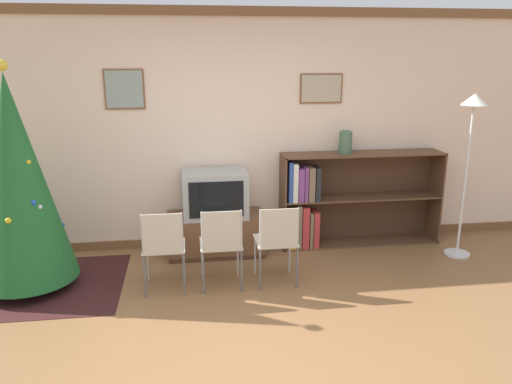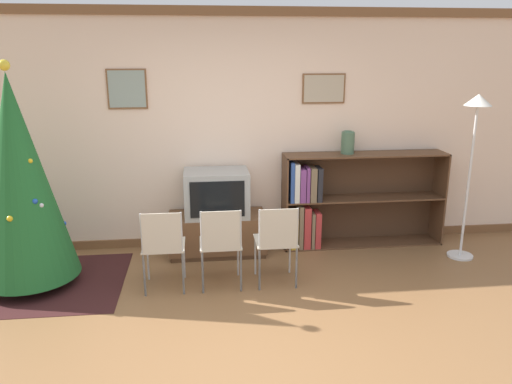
# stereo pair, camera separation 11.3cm
# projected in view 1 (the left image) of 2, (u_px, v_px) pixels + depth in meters

# --- Properties ---
(ground_plane) EXTENTS (24.00, 24.00, 0.00)m
(ground_plane) POSITION_uv_depth(u_px,v_px,m) (256.00, 348.00, 3.89)
(ground_plane) COLOR brown
(wall_back) EXTENTS (8.13, 0.11, 2.70)m
(wall_back) POSITION_uv_depth(u_px,v_px,m) (228.00, 131.00, 5.70)
(wall_back) COLOR beige
(wall_back) RESTS_ON ground_plane
(area_rug) EXTENTS (1.78, 1.37, 0.01)m
(area_rug) POSITION_uv_depth(u_px,v_px,m) (31.00, 286.00, 4.90)
(area_rug) COLOR #381919
(area_rug) RESTS_ON ground_plane
(christmas_tree) EXTENTS (0.94, 0.94, 2.16)m
(christmas_tree) POSITION_uv_depth(u_px,v_px,m) (17.00, 181.00, 4.61)
(christmas_tree) COLOR maroon
(christmas_tree) RESTS_ON area_rug
(tv_console) EXTENTS (1.09, 0.52, 0.46)m
(tv_console) POSITION_uv_depth(u_px,v_px,m) (216.00, 234.00, 5.67)
(tv_console) COLOR #4C311E
(tv_console) RESTS_ON ground_plane
(television) EXTENTS (0.71, 0.51, 0.51)m
(television) POSITION_uv_depth(u_px,v_px,m) (215.00, 193.00, 5.54)
(television) COLOR #9E9E99
(television) RESTS_ON tv_console
(folding_chair_left) EXTENTS (0.40, 0.40, 0.82)m
(folding_chair_left) POSITION_uv_depth(u_px,v_px,m) (163.00, 246.00, 4.68)
(folding_chair_left) COLOR #BCB29E
(folding_chair_left) RESTS_ON ground_plane
(folding_chair_center) EXTENTS (0.40, 0.40, 0.82)m
(folding_chair_center) POSITION_uv_depth(u_px,v_px,m) (221.00, 243.00, 4.75)
(folding_chair_center) COLOR #BCB29E
(folding_chair_center) RESTS_ON ground_plane
(folding_chair_right) EXTENTS (0.40, 0.40, 0.82)m
(folding_chair_right) POSITION_uv_depth(u_px,v_px,m) (277.00, 240.00, 4.82)
(folding_chair_right) COLOR #BCB29E
(folding_chair_right) RESTS_ON ground_plane
(bookshelf) EXTENTS (1.90, 0.36, 1.10)m
(bookshelf) POSITION_uv_depth(u_px,v_px,m) (334.00, 200.00, 5.86)
(bookshelf) COLOR brown
(bookshelf) RESTS_ON ground_plane
(vase) EXTENTS (0.15, 0.15, 0.26)m
(vase) POSITION_uv_depth(u_px,v_px,m) (345.00, 142.00, 5.70)
(vase) COLOR #47664C
(vase) RESTS_ON bookshelf
(standing_lamp) EXTENTS (0.28, 0.28, 1.81)m
(standing_lamp) POSITION_uv_depth(u_px,v_px,m) (471.00, 134.00, 5.30)
(standing_lamp) COLOR silver
(standing_lamp) RESTS_ON ground_plane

